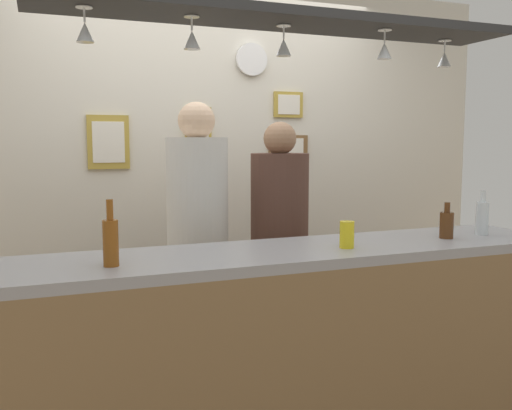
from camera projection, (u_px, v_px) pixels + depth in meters
name	position (u px, v px, depth m)	size (l,w,h in m)	color
back_wall	(203.00, 173.00, 3.83)	(4.40, 0.06, 2.60)	silver
bar_counter	(307.00, 332.00, 2.41)	(2.70, 0.55, 1.04)	#99999E
overhead_glass_rack	(289.00, 19.00, 2.44)	(2.20, 0.36, 0.04)	black
hanging_wineglass_far_left	(85.00, 31.00, 2.13)	(0.07, 0.07, 0.13)	silver
hanging_wineglass_left	(192.00, 39.00, 2.29)	(0.07, 0.07, 0.13)	silver
hanging_wineglass_center_left	(284.00, 46.00, 2.47)	(0.07, 0.07, 0.13)	silver
hanging_wineglass_center	(384.00, 50.00, 2.57)	(0.07, 0.07, 0.13)	silver
hanging_wineglass_center_right	(444.00, 58.00, 2.84)	(0.07, 0.07, 0.13)	silver
person_left_white_patterned_shirt	(198.00, 226.00, 3.10)	(0.34, 0.34, 1.73)	#2D334C
person_middle_brown_shirt	(279.00, 233.00, 3.29)	(0.34, 0.34, 1.63)	#2D334C
bottle_beer_brown_stubby	(447.00, 224.00, 2.77)	(0.07, 0.07, 0.18)	#512D14
bottle_beer_amber_tall	(111.00, 241.00, 2.14)	(0.06, 0.06, 0.26)	brown
bottle_soda_clear	(482.00, 217.00, 2.87)	(0.06, 0.06, 0.23)	silver
drink_can	(347.00, 235.00, 2.52)	(0.07, 0.07, 0.12)	yellow
picture_frame_lower_pair	(288.00, 148.00, 3.99)	(0.30, 0.02, 0.18)	brown
picture_frame_upper_small	(288.00, 105.00, 3.95)	(0.22, 0.02, 0.18)	#B29338
picture_frame_crest	(198.00, 127.00, 3.73)	(0.18, 0.02, 0.26)	#B29338
picture_frame_caricature	(108.00, 142.00, 3.53)	(0.26, 0.02, 0.34)	#B29338
wall_clock	(252.00, 59.00, 3.81)	(0.22, 0.22, 0.03)	white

